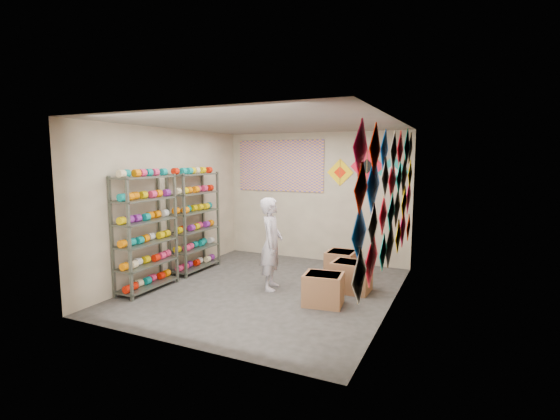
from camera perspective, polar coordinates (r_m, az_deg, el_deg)
The scene contains 12 objects.
ground at distance 6.87m, azimuth -1.85°, elevation -11.07°, with size 4.50×4.50×0.00m, color #2D2A28.
room_walls at distance 6.54m, azimuth -1.91°, elevation 2.74°, with size 4.50×4.50×4.50m.
shelf_rack_front at distance 6.96m, azimuth -18.36°, elevation -3.11°, with size 0.40×1.10×1.90m, color #4C5147.
shelf_rack_back at distance 7.94m, azimuth -11.92°, elevation -1.65°, with size 0.40×1.10×1.90m, color #4C5147.
string_spools at distance 7.42m, azimuth -14.95°, elevation -1.62°, with size 0.12×2.36×0.12m.
kite_wall_display at distance 5.92m, azimuth 15.46°, elevation 1.73°, with size 0.06×4.25×2.08m.
back_wall_kites at distance 8.26m, azimuth 12.25°, elevation 5.54°, with size 1.64×0.02×0.75m.
poster at distance 8.87m, azimuth 0.02°, elevation 6.24°, with size 2.00×0.01×1.10m, color #5B4494.
shopkeeper at distance 6.70m, azimuth -1.22°, elevation -4.76°, with size 0.51×0.64×1.53m, color beige.
carton_a at distance 6.15m, azimuth 6.12°, elevation -11.03°, with size 0.56×0.47×0.47m, color brown.
carton_b at distance 6.80m, azimuth 9.98°, elevation -9.20°, with size 0.60×0.49×0.49m, color brown.
carton_c at distance 7.55m, azimuth 8.58°, elevation -7.55°, with size 0.50×0.55×0.48m, color brown.
Camera 1 is at (2.96, -5.81, 2.16)m, focal length 26.00 mm.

